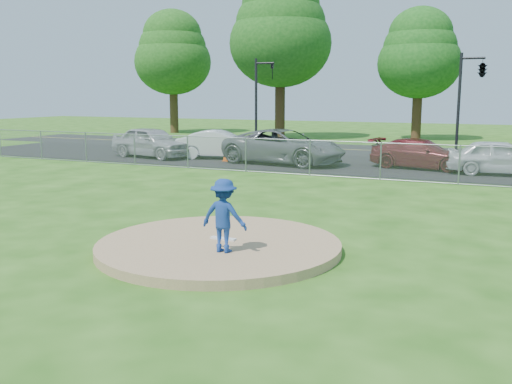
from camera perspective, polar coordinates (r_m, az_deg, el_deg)
ground at (r=21.90m, az=8.63°, el=0.66°), size 120.00×120.00×0.00m
pitchers_mound at (r=12.73m, az=-3.72°, el=-5.39°), size 5.40×5.40×0.20m
pitching_rubber at (r=12.87m, az=-3.30°, el=-4.67°), size 0.60×0.15×0.04m
chain_link_fence at (r=23.71m, az=9.99°, el=3.14°), size 40.00×0.06×1.50m
parking_lot at (r=28.15m, az=12.22°, el=2.57°), size 50.00×8.00×0.01m
street at (r=35.48m, az=14.78°, el=3.91°), size 60.00×7.00×0.01m
tree_far_left at (r=52.03m, az=-8.34°, el=13.67°), size 6.72×6.72×10.74m
tree_left at (r=45.34m, az=2.46°, el=15.85°), size 7.84×7.84×12.53m
tree_center at (r=45.45m, az=16.04°, el=13.23°), size 6.16×6.16×9.84m
traffic_signal_left at (r=35.92m, az=0.36°, el=9.66°), size 1.28×0.20×5.60m
traffic_signal_center at (r=32.91m, az=21.49°, el=11.17°), size 1.42×2.48×5.60m
pitcher at (r=11.72m, az=-3.23°, el=-2.37°), size 1.00×0.59×1.52m
traffic_cone at (r=29.48m, az=-2.97°, el=3.86°), size 0.40×0.40×0.77m
parked_car_silver at (r=31.72m, az=-10.38°, el=4.94°), size 5.20×2.92×1.67m
parked_car_white at (r=30.66m, az=-3.58°, el=4.76°), size 4.80×2.66×1.50m
parked_car_gray at (r=28.33m, az=2.83°, el=4.57°), size 6.50×3.69×1.71m
parked_car_darkred at (r=27.54m, az=16.20°, el=3.68°), size 4.95×2.64×1.36m
parked_car_pearl at (r=26.55m, az=23.31°, el=3.22°), size 4.56×2.14×1.51m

